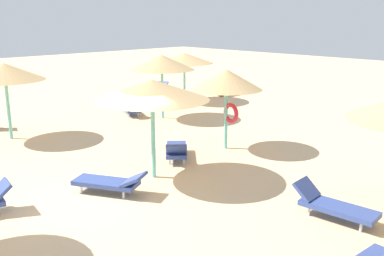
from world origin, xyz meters
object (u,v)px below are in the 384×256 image
at_px(lounger_6, 176,150).
at_px(lounger_7, 131,108).
at_px(parasol_6, 227,80).
at_px(bench_0, 227,89).
at_px(parasol_2, 5,72).
at_px(parasol_7, 162,62).
at_px(lounger_4, 111,182).
at_px(parasol_4, 152,90).
at_px(parasol_5, 184,58).
at_px(lounger_0, 333,205).
at_px(lounger_5, 157,91).

xyz_separation_m(lounger_6, lounger_7, (-6.32, 2.89, -0.01)).
relative_size(parasol_6, bench_0, 1.83).
xyz_separation_m(parasol_2, parasol_6, (6.46, 4.84, -0.13)).
distance_m(parasol_7, lounger_4, 9.02).
bearing_deg(parasol_4, lounger_6, 115.57).
bearing_deg(bench_0, parasol_6, -49.01).
bearing_deg(parasol_4, parasol_5, 132.45).
distance_m(parasol_6, lounger_0, 6.19).
distance_m(parasol_7, lounger_6, 6.36).
bearing_deg(parasol_6, parasol_5, 145.92).
bearing_deg(parasol_5, parasol_7, -56.68).
relative_size(parasol_5, lounger_7, 1.56).
relative_size(parasol_7, lounger_0, 1.50).
bearing_deg(lounger_0, parasol_6, 156.05).
distance_m(parasol_5, lounger_5, 2.90).
xyz_separation_m(lounger_4, lounger_6, (-0.89, 3.10, 0.01)).
distance_m(lounger_4, lounger_5, 14.23).
bearing_deg(parasol_5, lounger_4, -51.72).
xyz_separation_m(lounger_0, lounger_6, (-5.62, 0.32, 0.00)).
bearing_deg(lounger_5, parasol_2, -72.36).
xyz_separation_m(parasol_5, lounger_4, (8.03, -10.17, -1.99)).
xyz_separation_m(lounger_4, bench_0, (-7.53, 13.12, 0.04)).
height_order(parasol_2, lounger_0, parasol_2).
bearing_deg(parasol_7, lounger_4, -49.32).
relative_size(lounger_6, lounger_7, 0.91).
xyz_separation_m(lounger_0, bench_0, (-12.26, 10.34, 0.03)).
xyz_separation_m(parasol_2, lounger_5, (-3.08, 9.68, -2.18)).
height_order(parasol_7, lounger_4, parasol_7).
distance_m(lounger_6, lounger_7, 6.95).
xyz_separation_m(parasol_6, lounger_7, (-6.60, 0.84, -2.07)).
bearing_deg(lounger_4, parasol_7, 130.68).
relative_size(parasol_5, lounger_4, 1.58).
distance_m(parasol_2, lounger_6, 7.12).
height_order(parasol_4, parasol_6, parasol_4).
bearing_deg(lounger_5, lounger_0, -25.85).
bearing_deg(lounger_6, lounger_5, 143.33).
relative_size(lounger_7, bench_0, 1.33).
bearing_deg(bench_0, lounger_5, -129.74).
bearing_deg(lounger_5, lounger_6, -36.67).
relative_size(parasol_2, parasol_6, 1.04).
relative_size(parasol_6, lounger_4, 1.38).
bearing_deg(lounger_5, parasol_5, 5.08).
relative_size(parasol_4, parasol_6, 1.15).
relative_size(parasol_6, lounger_6, 1.51).
xyz_separation_m(parasol_2, parasol_7, (1.36, 6.33, -0.01)).
distance_m(parasol_2, parasol_6, 8.07).
relative_size(lounger_5, lounger_6, 1.08).
bearing_deg(parasol_2, bench_0, 92.10).
height_order(parasol_2, lounger_7, parasol_2).
relative_size(parasol_4, lounger_0, 1.64).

